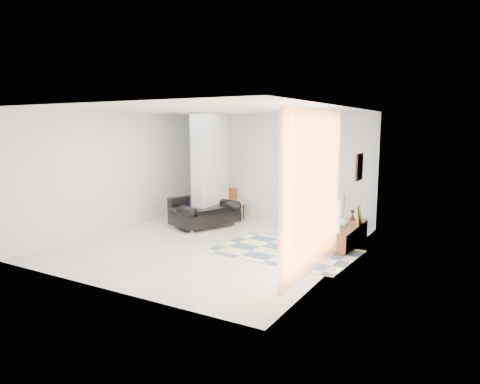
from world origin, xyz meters
The scene contains 17 objects.
floor centered at (0.00, 0.00, 0.00)m, with size 6.00×6.00×0.00m, color beige.
ceiling centered at (0.00, 0.00, 2.80)m, with size 6.00×6.00×0.00m, color white.
wall_back centered at (0.00, 3.00, 1.40)m, with size 6.00×6.00×0.00m, color silver.
wall_front centered at (0.00, -3.00, 1.40)m, with size 6.00×6.00×0.00m, color silver.
wall_left centered at (-2.75, 0.00, 1.40)m, with size 6.00×6.00×0.00m, color silver.
wall_right centered at (2.75, 0.00, 1.40)m, with size 6.00×6.00×0.00m, color silver.
partition_column centered at (-1.10, 1.60, 1.40)m, with size 0.35×1.20×2.80m, color #ABAEB2.
hallway_door centered at (-2.10, 2.96, 1.02)m, with size 0.85×0.06×2.04m, color white.
curtain centered at (2.67, -1.15, 1.45)m, with size 2.55×2.55×0.00m, color orange.
wall_art centered at (2.72, 1.32, 1.65)m, with size 0.04×0.45×0.55m, color #381A0F.
media_console centered at (2.52, 1.32, 0.21)m, with size 0.45×1.72×0.80m.
loveseat centered at (-1.06, 1.22, 0.35)m, with size 1.40×1.82×0.76m.
daybed centered at (-1.43, 2.63, 0.43)m, with size 1.63×0.93×0.77m.
area_rug centered at (1.60, 0.20, 0.01)m, with size 2.72×1.81×0.01m, color beige.
cylinder_lamp centered at (2.50, 0.65, 0.72)m, with size 0.12×0.12×0.64m, color silver.
bronze_figurine centered at (2.47, 1.91, 0.52)m, with size 0.12×0.12×0.24m, color black, non-canonical shape.
vase centered at (2.47, 1.20, 0.50)m, with size 0.20×0.20×0.21m, color silver.
Camera 1 is at (4.91, -7.39, 2.44)m, focal length 32.00 mm.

